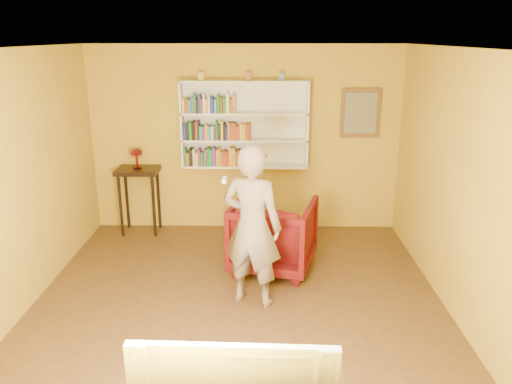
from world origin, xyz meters
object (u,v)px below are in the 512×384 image
bookshelf (245,124)px  armchair (273,235)px  ruby_lustre (137,154)px  person (252,226)px  console_table (138,180)px  television (235,384)px

bookshelf → armchair: bookshelf is taller
bookshelf → armchair: size_ratio=1.83×
ruby_lustre → armchair: ruby_lustre is taller
person → console_table: bearing=-30.2°
console_table → person: bearing=-50.0°
bookshelf → person: size_ratio=1.01×
bookshelf → ruby_lustre: bookshelf is taller
television → bookshelf: bearing=93.1°
console_table → television: television is taller
ruby_lustre → person: size_ratio=0.16×
bookshelf → console_table: size_ratio=1.84×
armchair → person: size_ratio=0.55×
ruby_lustre → armchair: size_ratio=0.29×
console_table → armchair: console_table is taller
ruby_lustre → console_table: bearing=99.5°
console_table → ruby_lustre: 0.38m
ruby_lustre → television: ruby_lustre is taller
bookshelf → person: bearing=-86.0°
armchair → person: 0.98m
ruby_lustre → television: 4.80m
armchair → person: (-0.25, -0.84, 0.44)m
bookshelf → television: bearing=-88.7°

